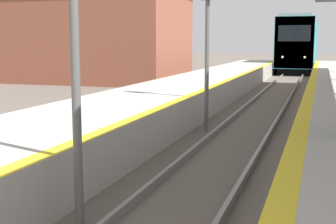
% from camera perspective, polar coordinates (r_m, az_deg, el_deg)
% --- Properties ---
extents(train, '(2.86, 22.40, 4.64)m').
position_cam_1_polar(train, '(46.71, 15.85, 8.01)').
color(train, black).
rests_on(train, ground).
extents(signal_mid, '(0.36, 0.31, 4.56)m').
position_cam_1_polar(signal_mid, '(13.10, 4.82, 11.40)').
color(signal_mid, '#595959').
rests_on(signal_mid, ground).
extents(station_building, '(11.14, 7.83, 5.88)m').
position_cam_1_polar(station_building, '(30.85, -8.56, 9.25)').
color(station_building, brown).
rests_on(station_building, ground).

